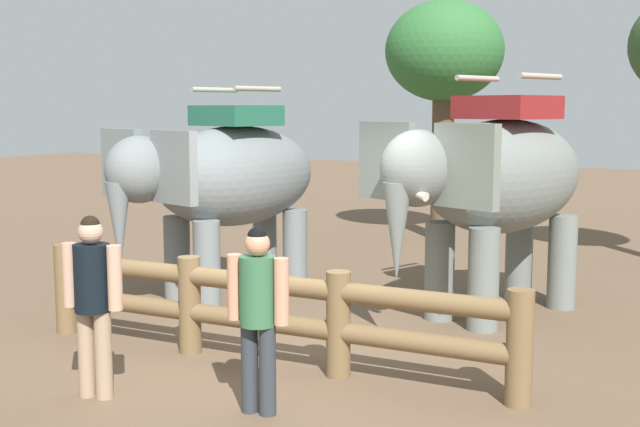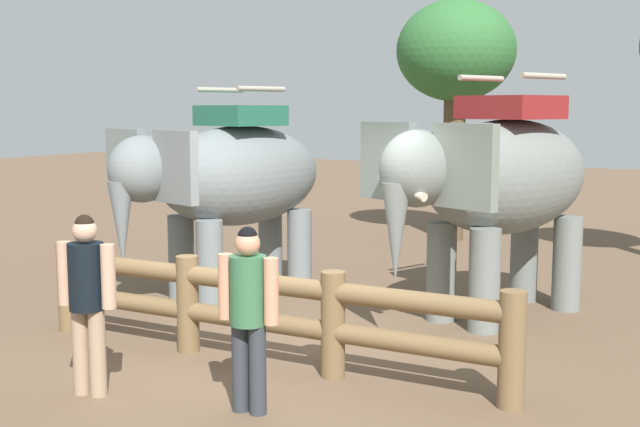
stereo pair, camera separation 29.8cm
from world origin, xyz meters
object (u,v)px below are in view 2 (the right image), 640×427
object	(u,v)px
elephant_near_left	(229,181)
tree_back_center	(456,56)
elephant_center	(496,183)
log_fence	(257,306)
tourist_woman_in_black	(248,306)
tourist_man_in_blue	(87,292)

from	to	relation	value
elephant_near_left	tree_back_center	world-z (taller)	tree_back_center
elephant_near_left	elephant_center	size ratio (longest dim) A/B	0.97
log_fence	tourist_woman_in_black	world-z (taller)	tourist_woman_in_black
log_fence	tree_back_center	xyz separation A→B (m)	(-0.73, 8.64, 3.02)
elephant_center	tourist_woman_in_black	size ratio (longest dim) A/B	2.21
elephant_near_left	tourist_man_in_blue	size ratio (longest dim) A/B	2.07
log_fence	tree_back_center	bearing A→B (deg)	94.83
tourist_woman_in_black	tourist_man_in_blue	bearing A→B (deg)	-169.16
log_fence	elephant_center	distance (m)	3.56
elephant_center	tourist_man_in_blue	world-z (taller)	elephant_center
tourist_woman_in_black	tourist_man_in_blue	distance (m)	1.57
elephant_near_left	tourist_woman_in_black	bearing A→B (deg)	-54.30
elephant_near_left	elephant_center	world-z (taller)	elephant_center
elephant_center	tree_back_center	xyz separation A→B (m)	(-2.40, 5.70, 1.92)
tourist_woman_in_black	tourist_man_in_blue	xyz separation A→B (m)	(-1.54, -0.29, 0.03)
log_fence	tourist_man_in_blue	bearing A→B (deg)	-120.37
log_fence	tree_back_center	size ratio (longest dim) A/B	1.17
log_fence	tree_back_center	distance (m)	9.18
tree_back_center	tourist_man_in_blue	bearing A→B (deg)	-90.84
log_fence	elephant_near_left	distance (m)	3.15
log_fence	tourist_man_in_blue	xyz separation A→B (m)	(-0.88, -1.50, 0.36)
tourist_woman_in_black	log_fence	bearing A→B (deg)	118.80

